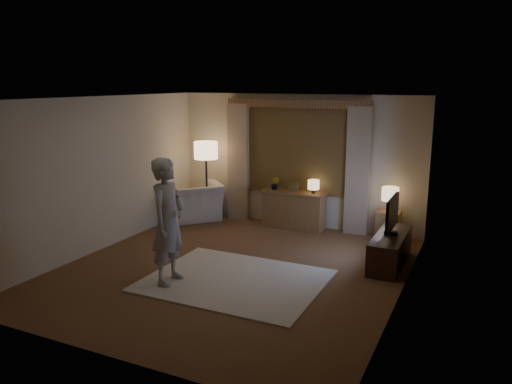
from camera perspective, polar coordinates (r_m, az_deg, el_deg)
The scene contains 13 objects.
room at distance 7.84m, azimuth -1.12°, elevation 1.48°, with size 5.04×5.54×2.64m.
rug at distance 7.37m, azimuth -2.41°, elevation -10.05°, with size 2.50×2.00×0.02m, color beige.
sideboard at distance 9.83m, azimuth 4.31°, elevation -2.14°, with size 1.20×0.40×0.70m, color brown.
picture_frame at distance 9.73m, azimuth 4.35°, elevation 0.42°, with size 0.16×0.02×0.20m, color brown.
plant at distance 9.87m, azimuth 2.19°, elevation 0.91°, with size 0.17×0.13×0.30m, color #999999.
table_lamp_sideboard at distance 9.58m, azimuth 6.60°, elevation 0.77°, with size 0.22×0.22×0.30m.
floor_lamp at distance 10.20m, azimuth -5.74°, elevation 4.27°, with size 0.48×0.48×1.64m.
armchair at distance 10.48m, azimuth -7.46°, elevation -1.07°, with size 1.20×1.05×0.78m, color beige.
side_table at distance 9.33m, azimuth 14.88°, elevation -3.80°, with size 0.40×0.40×0.56m, color brown.
table_lamp_side at distance 9.19m, azimuth 15.08°, elevation -0.28°, with size 0.30×0.30×0.44m.
tv_stand at distance 8.17m, azimuth 15.06°, elevation -6.39°, with size 0.45×1.40×0.50m, color black.
tv at distance 8.00m, azimuth 15.29°, elevation -2.44°, with size 0.20×0.83×0.60m.
person at distance 7.12m, azimuth -10.00°, elevation -3.30°, with size 0.66×0.43×1.80m, color #A8A29B.
Camera 1 is at (3.43, -6.39, 2.85)m, focal length 35.00 mm.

